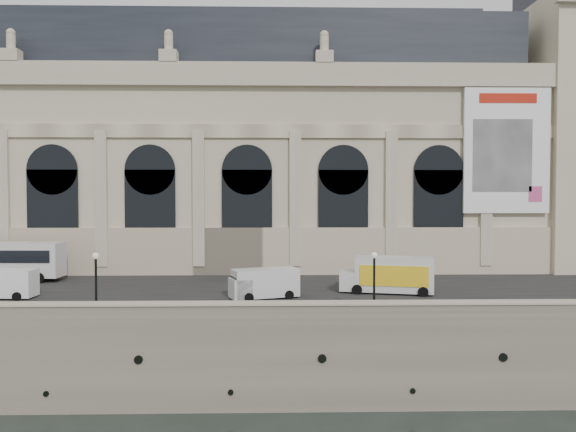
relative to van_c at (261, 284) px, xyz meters
name	(u,v)px	position (x,y,z in m)	size (l,w,h in m)	color
ground	(292,413)	(2.20, -8.37, -7.24)	(260.00, 260.00, 0.00)	black
quay	(284,284)	(2.20, 26.63, -4.24)	(160.00, 70.00, 6.00)	gray
street	(287,287)	(2.20, 5.63, -1.21)	(160.00, 24.00, 0.06)	#2D2D2D
parapet	(291,311)	(2.20, -7.77, -0.62)	(160.00, 1.40, 1.21)	gray
museum	(234,151)	(-3.77, 22.49, 12.49)	(69.00, 18.70, 29.10)	beige
van_c	(261,284)	(0.00, 0.00, 0.00)	(5.80, 3.70, 2.42)	silver
box_truck	(389,275)	(10.75, 2.30, 0.33)	(8.11, 4.23, 3.12)	silver
lamp_left	(96,285)	(-11.10, -6.48, 0.96)	(0.45, 0.45, 4.42)	black
lamp_right	(374,283)	(8.08, -5.73, 0.92)	(0.44, 0.44, 4.33)	black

